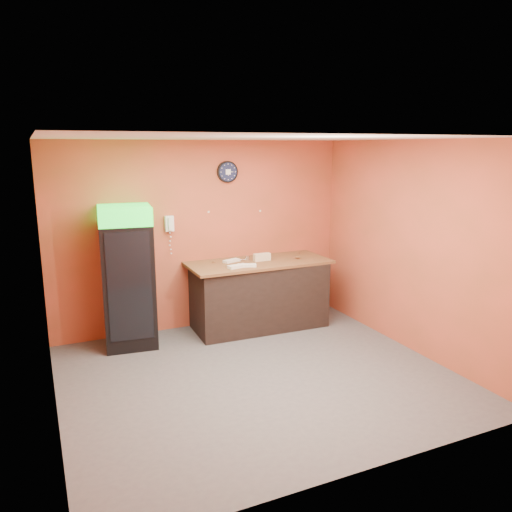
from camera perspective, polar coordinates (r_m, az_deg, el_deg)
floor at (r=6.18m, az=0.21°, el=-13.59°), size 4.50×4.50×0.00m
back_wall at (r=7.53m, az=-6.12°, el=2.36°), size 4.50×0.02×2.80m
left_wall at (r=5.22m, az=-22.92°, el=-3.14°), size 0.02×4.00×2.80m
right_wall at (r=6.93m, az=17.41°, el=0.96°), size 0.02×4.00×2.80m
ceiling at (r=5.55m, az=0.23°, el=13.35°), size 4.50×4.00×0.02m
beverage_cooler at (r=6.98m, az=-14.32°, el=-2.59°), size 0.75×0.76×1.94m
prep_counter at (r=7.61m, az=0.31°, el=-4.51°), size 1.99×0.93×0.98m
wall_clock at (r=7.53m, az=-3.28°, el=9.58°), size 0.32×0.06×0.32m
wall_phone at (r=7.30m, az=-9.87°, el=3.67°), size 0.12×0.11×0.23m
butcher_paper at (r=7.47m, az=0.31°, el=-0.75°), size 2.14×0.93×0.04m
sub_roll_stack at (r=7.49m, az=0.68°, el=-0.12°), size 0.26×0.09×0.11m
wrapped_sandwich_left at (r=7.07m, az=-2.14°, el=-1.18°), size 0.30×0.16×0.04m
wrapped_sandwich_mid at (r=7.13m, az=-1.03°, el=-1.08°), size 0.28×0.19×0.04m
wrapped_sandwich_right at (r=7.43m, az=-2.83°, el=-0.54°), size 0.28×0.18×0.04m
kitchen_tool at (r=7.55m, az=-0.97°, el=-0.23°), size 0.06×0.06×0.06m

